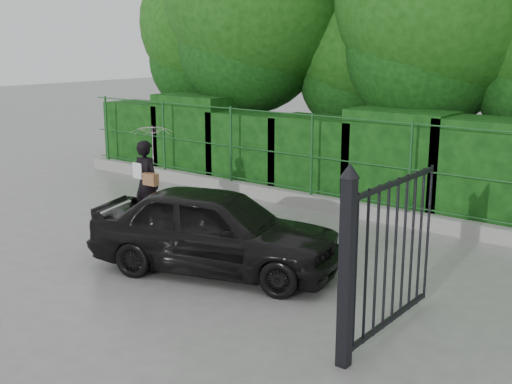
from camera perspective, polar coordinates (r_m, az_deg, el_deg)
The scene contains 7 objects.
ground at distance 11.23m, azimuth -9.69°, elevation -5.68°, with size 80.00×80.00×0.00m, color gray.
kerb at distance 14.45m, azimuth 3.55°, elevation -0.58°, with size 14.00×0.25×0.30m, color #9E9E99.
fence at distance 14.11m, azimuth 4.35°, elevation 3.43°, with size 14.13×0.06×1.80m.
hedge at distance 15.09m, azimuth 5.79°, elevation 3.28°, with size 14.20×1.20×2.19m.
gate at distance 7.57m, azimuth 9.88°, elevation -5.65°, with size 0.22×2.33×2.36m.
woman at distance 12.95m, azimuth -9.46°, elevation 2.73°, with size 0.89×0.85×2.00m.
car at distance 10.23m, azimuth -3.61°, elevation -3.36°, with size 1.63×4.04×1.38m, color black.
Camera 1 is at (7.93, -7.07, 3.63)m, focal length 45.00 mm.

